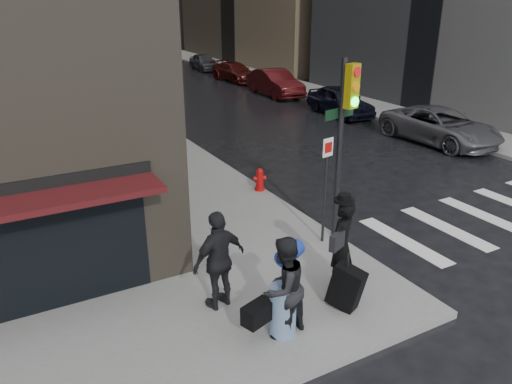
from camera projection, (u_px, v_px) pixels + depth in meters
ground at (316, 296)px, 10.67m from camera, size 140.00×140.00×0.00m
sidewalk_left at (76, 91)px, 32.58m from camera, size 4.00×50.00×0.15m
sidewalk_right at (256, 76)px, 38.65m from camera, size 3.00×50.00×0.15m
crosswalk at (503, 211)px, 14.86m from camera, size 8.50×3.00×0.01m
man_overcoat at (342, 252)px, 10.25m from camera, size 1.10×1.46×2.20m
man_jeans at (282, 288)px, 8.92m from camera, size 1.43×1.01×1.97m
man_greycoat at (219, 260)px, 9.74m from camera, size 1.29×0.76×2.06m
traffic_light at (343, 127)px, 11.83m from camera, size 1.11×0.61×4.53m
fire_hydrant at (260, 180)px, 15.91m from camera, size 0.42×0.32×0.73m
parked_car_0 at (440, 126)px, 21.35m from camera, size 2.66×5.43×1.49m
parked_car_1 at (340, 101)px, 26.23m from camera, size 2.02×4.54×1.52m
parked_car_2 at (275, 83)px, 31.21m from camera, size 1.88×4.94×1.61m
parked_car_3 at (235, 72)px, 36.51m from camera, size 2.31×4.72×1.32m
parked_car_4 at (204, 62)px, 41.73m from camera, size 1.81×4.01×1.34m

